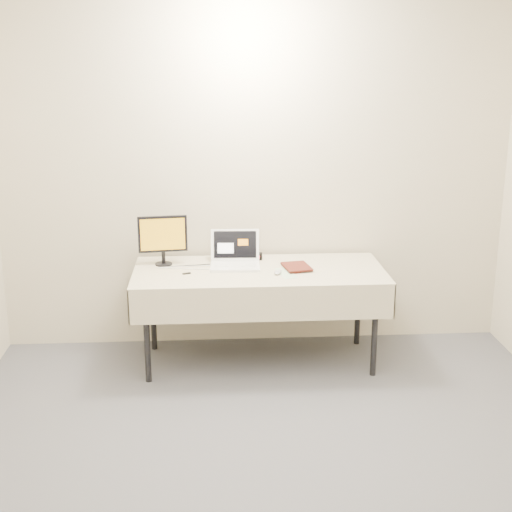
{
  "coord_description": "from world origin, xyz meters",
  "views": [
    {
      "loc": [
        -0.35,
        -2.99,
        2.29
      ],
      "look_at": [
        -0.03,
        1.99,
        0.86
      ],
      "focal_mm": 50.0,
      "sensor_mm": 36.0,
      "label": 1
    }
  ],
  "objects": [
    {
      "name": "table",
      "position": [
        0.0,
        2.05,
        0.68
      ],
      "size": [
        1.86,
        0.81,
        0.74
      ],
      "color": "black",
      "rests_on": "ground"
    },
    {
      "name": "alarm_clock",
      "position": [
        -0.02,
        2.32,
        0.76
      ],
      "size": [
        0.13,
        0.07,
        0.05
      ],
      "rotation": [
        0.0,
        0.0,
        -0.15
      ],
      "color": "black",
      "rests_on": "table"
    },
    {
      "name": "monitor",
      "position": [
        -0.71,
        2.22,
        0.96
      ],
      "size": [
        0.37,
        0.14,
        0.38
      ],
      "rotation": [
        0.0,
        0.0,
        0.12
      ],
      "color": "black",
      "rests_on": "table"
    },
    {
      "name": "paper_form",
      "position": [
        0.19,
        1.94,
        0.74
      ],
      "size": [
        0.15,
        0.28,
        0.0
      ],
      "primitive_type": "cube",
      "rotation": [
        0.0,
        0.0,
        0.19
      ],
      "color": "#B6D9AD",
      "rests_on": "table"
    },
    {
      "name": "back_wall",
      "position": [
        0.0,
        2.5,
        1.35
      ],
      "size": [
        4.0,
        0.1,
        2.7
      ],
      "primitive_type": "cube",
      "color": "beige",
      "rests_on": "ground"
    },
    {
      "name": "usb_dongle",
      "position": [
        -0.53,
        1.97,
        0.74
      ],
      "size": [
        0.06,
        0.04,
        0.01
      ],
      "primitive_type": "cube",
      "rotation": [
        0.0,
        0.0,
        0.36
      ],
      "color": "black",
      "rests_on": "table"
    },
    {
      "name": "book",
      "position": [
        0.19,
        2.03,
        0.86
      ],
      "size": [
        0.19,
        0.06,
        0.25
      ],
      "primitive_type": "imported",
      "rotation": [
        0.0,
        0.0,
        0.18
      ],
      "color": "maroon",
      "rests_on": "table"
    },
    {
      "name": "laptop",
      "position": [
        -0.17,
        2.18,
        0.8
      ],
      "size": [
        0.38,
        0.36,
        0.25
      ],
      "rotation": [
        0.0,
        0.0,
        -0.04
      ],
      "color": "white",
      "rests_on": "table"
    },
    {
      "name": "clicker",
      "position": [
        0.13,
        1.94,
        0.75
      ],
      "size": [
        0.08,
        0.11,
        0.02
      ],
      "primitive_type": "ellipsoid",
      "rotation": [
        0.0,
        0.0,
        -0.27
      ],
      "color": "silver",
      "rests_on": "table"
    }
  ]
}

